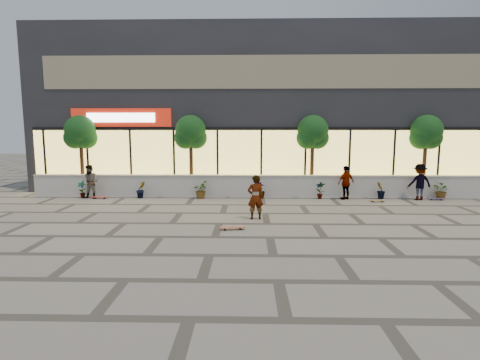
{
  "coord_description": "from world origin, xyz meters",
  "views": [
    {
      "loc": [
        -0.64,
        -10.81,
        3.15
      ],
      "look_at": [
        -0.96,
        3.21,
        1.3
      ],
      "focal_mm": 28.0,
      "sensor_mm": 36.0,
      "label": 1
    }
  ],
  "objects_px": {
    "skater_left": "(91,182)",
    "skateboard_center": "(233,227)",
    "skateboard_right_near": "(377,200)",
    "skater_right_near": "(346,183)",
    "tree_mideast": "(313,134)",
    "tree_east": "(426,134)",
    "skater_right_far": "(420,182)",
    "tree_west": "(80,134)",
    "tree_midwest": "(191,134)",
    "skateboard_left": "(99,197)",
    "skater_center": "(255,197)",
    "skateboard_right_far": "(436,199)"
  },
  "relations": [
    {
      "from": "skater_left",
      "to": "skateboard_center",
      "type": "bearing_deg",
      "value": -34.92
    },
    {
      "from": "skateboard_center",
      "to": "skateboard_right_near",
      "type": "bearing_deg",
      "value": 28.02
    },
    {
      "from": "skateboard_right_near",
      "to": "skater_right_near",
      "type": "bearing_deg",
      "value": 147.8
    },
    {
      "from": "tree_mideast",
      "to": "skater_right_near",
      "type": "distance_m",
      "value": 2.93
    },
    {
      "from": "tree_mideast",
      "to": "tree_east",
      "type": "bearing_deg",
      "value": 0.0
    },
    {
      "from": "tree_mideast",
      "to": "skater_right_far",
      "type": "bearing_deg",
      "value": -17.34
    },
    {
      "from": "tree_west",
      "to": "tree_midwest",
      "type": "xyz_separation_m",
      "value": [
        5.5,
        0.0,
        0.0
      ]
    },
    {
      "from": "tree_east",
      "to": "skateboard_left",
      "type": "height_order",
      "value": "tree_east"
    },
    {
      "from": "tree_midwest",
      "to": "skater_left",
      "type": "bearing_deg",
      "value": -161.67
    },
    {
      "from": "tree_east",
      "to": "skater_right_near",
      "type": "relative_size",
      "value": 2.5
    },
    {
      "from": "skater_center",
      "to": "skateboard_left",
      "type": "xyz_separation_m",
      "value": [
        -7.21,
        3.86,
        -0.72
      ]
    },
    {
      "from": "tree_midwest",
      "to": "skater_right_near",
      "type": "bearing_deg",
      "value": -10.8
    },
    {
      "from": "skater_center",
      "to": "skater_right_far",
      "type": "height_order",
      "value": "skater_right_far"
    },
    {
      "from": "tree_east",
      "to": "skateboard_left",
      "type": "bearing_deg",
      "value": -174.51
    },
    {
      "from": "skater_right_far",
      "to": "tree_east",
      "type": "bearing_deg",
      "value": -122.43
    },
    {
      "from": "skateboard_left",
      "to": "tree_mideast",
      "type": "bearing_deg",
      "value": 3.32
    },
    {
      "from": "skater_right_near",
      "to": "skateboard_left",
      "type": "height_order",
      "value": "skater_right_near"
    },
    {
      "from": "skater_left",
      "to": "skater_right_near",
      "type": "distance_m",
      "value": 11.82
    },
    {
      "from": "skateboard_left",
      "to": "skateboard_right_near",
      "type": "bearing_deg",
      "value": -7.45
    },
    {
      "from": "skater_left",
      "to": "skateboard_right_near",
      "type": "distance_m",
      "value": 13.11
    },
    {
      "from": "skater_left",
      "to": "skateboard_right_far",
      "type": "height_order",
      "value": "skater_left"
    },
    {
      "from": "skater_left",
      "to": "skateboard_left",
      "type": "distance_m",
      "value": 0.81
    },
    {
      "from": "skateboard_left",
      "to": "skateboard_right_near",
      "type": "relative_size",
      "value": 1.06
    },
    {
      "from": "skateboard_center",
      "to": "skater_right_far",
      "type": "bearing_deg",
      "value": 23.28
    },
    {
      "from": "tree_mideast",
      "to": "skater_right_far",
      "type": "distance_m",
      "value": 5.34
    },
    {
      "from": "skater_center",
      "to": "tree_midwest",
      "type": "bearing_deg",
      "value": -68.52
    },
    {
      "from": "skater_right_near",
      "to": "skateboard_center",
      "type": "relative_size",
      "value": 1.89
    },
    {
      "from": "skateboard_right_near",
      "to": "skateboard_left",
      "type": "bearing_deg",
      "value": 171.51
    },
    {
      "from": "skater_center",
      "to": "skater_left",
      "type": "height_order",
      "value": "skater_center"
    },
    {
      "from": "tree_mideast",
      "to": "skateboard_right_near",
      "type": "height_order",
      "value": "tree_mideast"
    },
    {
      "from": "tree_east",
      "to": "skater_right_far",
      "type": "distance_m",
      "value": 2.73
    },
    {
      "from": "skater_right_far",
      "to": "skater_left",
      "type": "bearing_deg",
      "value": -2.41
    },
    {
      "from": "skateboard_right_near",
      "to": "skater_center",
      "type": "bearing_deg",
      "value": -154.83
    },
    {
      "from": "tree_west",
      "to": "skater_right_near",
      "type": "distance_m",
      "value": 13.1
    },
    {
      "from": "skater_center",
      "to": "skateboard_right_far",
      "type": "relative_size",
      "value": 2.27
    },
    {
      "from": "skater_center",
      "to": "skateboard_right_far",
      "type": "distance_m",
      "value": 9.21
    },
    {
      "from": "skater_right_near",
      "to": "skateboard_left",
      "type": "relative_size",
      "value": 2.01
    },
    {
      "from": "skateboard_center",
      "to": "skater_center",
      "type": "bearing_deg",
      "value": 53.49
    },
    {
      "from": "skateboard_left",
      "to": "skateboard_right_far",
      "type": "height_order",
      "value": "skateboard_left"
    },
    {
      "from": "skater_center",
      "to": "skateboard_right_near",
      "type": "distance_m",
      "value": 6.47
    },
    {
      "from": "skater_left",
      "to": "skater_right_far",
      "type": "bearing_deg",
      "value": 3.38
    },
    {
      "from": "tree_west",
      "to": "skater_center",
      "type": "distance_m",
      "value": 10.38
    },
    {
      "from": "skater_center",
      "to": "skateboard_center",
      "type": "distance_m",
      "value": 1.83
    },
    {
      "from": "skater_right_near",
      "to": "skateboard_right_far",
      "type": "distance_m",
      "value": 4.16
    },
    {
      "from": "tree_west",
      "to": "skateboard_right_far",
      "type": "xyz_separation_m",
      "value": [
        16.94,
        -1.5,
        -2.92
      ]
    },
    {
      "from": "tree_west",
      "to": "skateboard_right_near",
      "type": "height_order",
      "value": "tree_west"
    },
    {
      "from": "tree_midwest",
      "to": "skater_left",
      "type": "height_order",
      "value": "tree_midwest"
    },
    {
      "from": "tree_east",
      "to": "skater_center",
      "type": "distance_m",
      "value": 10.19
    },
    {
      "from": "skater_left",
      "to": "skater_right_far",
      "type": "relative_size",
      "value": 0.95
    },
    {
      "from": "skater_center",
      "to": "tree_west",
      "type": "bearing_deg",
      "value": -40.56
    }
  ]
}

